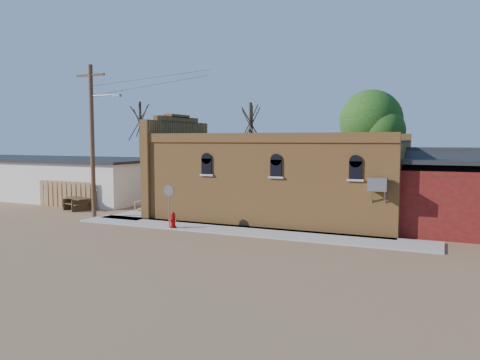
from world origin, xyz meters
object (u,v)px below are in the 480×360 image
at_px(utility_pole, 93,138).
at_px(trash_barrel, 148,205).
at_px(brick_bar, 274,179).
at_px(stop_sign, 169,195).
at_px(picnic_table, 78,202).
at_px(fire_hydrant, 173,220).

height_order(utility_pole, trash_barrel, utility_pole).
relative_size(brick_bar, stop_sign, 7.33).
xyz_separation_m(utility_pole, stop_sign, (5.97, -1.20, -2.97)).
xyz_separation_m(utility_pole, trash_barrel, (1.89, 2.70, -4.27)).
xyz_separation_m(trash_barrel, picnic_table, (-5.03, -0.70, 0.03)).
xyz_separation_m(fire_hydrant, trash_barrel, (-4.30, 3.90, 0.01)).
bearing_deg(brick_bar, fire_hydrant, -123.25).
bearing_deg(brick_bar, trash_barrel, -168.59).
bearing_deg(fire_hydrant, brick_bar, 66.89).
relative_size(fire_hydrant, trash_barrel, 0.98).
bearing_deg(fire_hydrant, trash_barrel, 147.88).
height_order(trash_barrel, picnic_table, trash_barrel).
bearing_deg(picnic_table, stop_sign, 0.76).
distance_m(utility_pole, fire_hydrant, 7.62).
relative_size(stop_sign, picnic_table, 0.96).
bearing_deg(trash_barrel, fire_hydrant, -42.26).
xyz_separation_m(utility_pole, picnic_table, (-3.15, 2.00, -4.24)).
relative_size(fire_hydrant, picnic_table, 0.35).
height_order(brick_bar, fire_hydrant, brick_bar).
bearing_deg(brick_bar, stop_sign, -124.80).
bearing_deg(utility_pole, trash_barrel, 55.06).
bearing_deg(fire_hydrant, stop_sign, -170.94).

